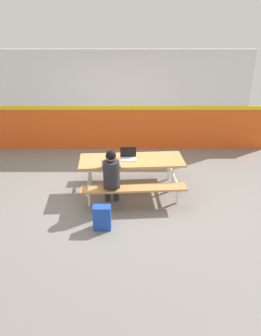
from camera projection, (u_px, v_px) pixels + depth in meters
name	position (u px, v px, depth m)	size (l,w,h in m)	color
ground_plane	(116.00, 192.00, 6.78)	(10.00, 10.00, 0.02)	gray
accent_backdrop	(119.00, 104.00, 8.49)	(8.00, 0.14, 2.60)	#E55119
picnic_table_main	(130.00, 167.00, 6.53)	(2.11, 1.68, 0.74)	tan
student_nearer	(110.00, 174.00, 5.94)	(0.38, 0.53, 1.21)	#2D2D38
laptop_silver	(127.00, 157.00, 6.47)	(0.33, 0.24, 0.22)	silver
backpack_dark	(101.00, 218.00, 5.53)	(0.30, 0.22, 0.44)	#1E47B2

